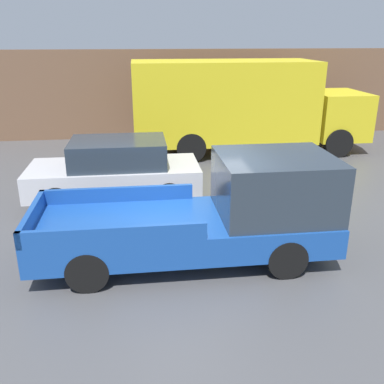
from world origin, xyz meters
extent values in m
plane|color=#4C4C4F|center=(0.00, 0.00, 0.00)|extent=(60.00, 60.00, 0.00)
cube|color=brown|center=(0.00, 10.68, 1.81)|extent=(28.00, 0.15, 3.63)
cube|color=#194799|center=(-0.19, -0.21, 0.61)|extent=(5.70, 2.07, 0.56)
cube|color=#28333D|center=(1.57, -0.21, 1.46)|extent=(2.16, 1.94, 1.14)
cube|color=#194799|center=(-1.48, 0.77, 1.04)|extent=(3.13, 0.10, 0.31)
cube|color=#194799|center=(-1.48, -1.20, 1.04)|extent=(3.13, 0.10, 0.31)
cube|color=#194799|center=(-2.99, -0.21, 1.04)|extent=(0.10, 2.07, 0.31)
cylinder|color=black|center=(1.57, 0.70, 0.37)|extent=(0.74, 0.26, 0.74)
cylinder|color=black|center=(1.57, -1.13, 0.37)|extent=(0.74, 0.26, 0.74)
cylinder|color=black|center=(-1.96, 0.70, 0.37)|extent=(0.74, 0.26, 0.74)
cylinder|color=black|center=(-1.96, -1.13, 0.37)|extent=(0.74, 0.26, 0.74)
cube|color=silver|center=(-1.66, 3.11, 0.66)|extent=(4.39, 1.87, 0.67)
cube|color=#28333D|center=(-1.53, 3.11, 1.33)|extent=(2.41, 1.65, 0.66)
cylinder|color=black|center=(-0.30, 3.95, 0.38)|extent=(0.76, 0.22, 0.76)
cylinder|color=black|center=(-0.30, 2.27, 0.38)|extent=(0.76, 0.22, 0.76)
cylinder|color=black|center=(-3.02, 3.95, 0.38)|extent=(0.76, 0.22, 0.76)
cylinder|color=black|center=(-3.02, 2.27, 0.38)|extent=(0.76, 0.22, 0.76)
cube|color=gold|center=(6.48, 7.72, 1.33)|extent=(1.88, 2.46, 1.68)
cube|color=gold|center=(2.12, 7.72, 1.90)|extent=(6.50, 2.59, 2.83)
cylinder|color=black|center=(6.14, 8.88, 0.51)|extent=(1.02, 0.30, 1.02)
cylinder|color=black|center=(6.14, 6.56, 0.51)|extent=(1.02, 0.30, 1.02)
cylinder|color=black|center=(0.79, 8.88, 0.51)|extent=(1.02, 0.30, 1.02)
cylinder|color=black|center=(0.79, 6.56, 0.51)|extent=(1.02, 0.30, 1.02)
camera|label=1|loc=(-0.99, -7.70, 4.17)|focal=40.00mm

